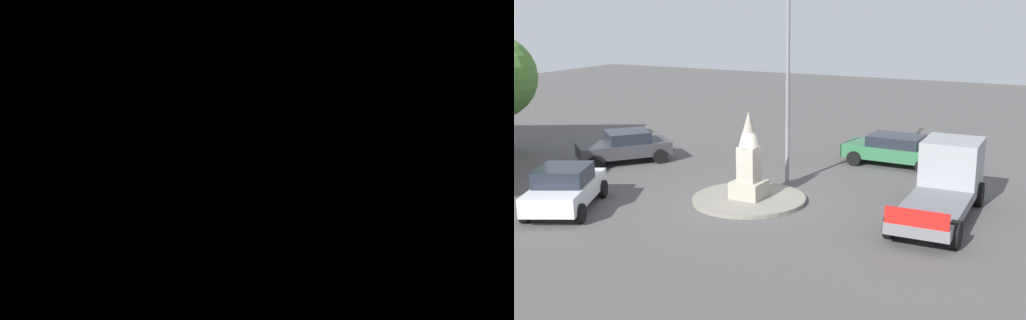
% 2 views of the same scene
% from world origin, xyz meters
% --- Properties ---
extents(ground_plane, '(80.00, 80.00, 0.00)m').
position_xyz_m(ground_plane, '(0.00, 0.00, 0.00)').
color(ground_plane, '#4F4C4C').
extents(traffic_island, '(4.07, 4.07, 0.15)m').
position_xyz_m(traffic_island, '(0.00, 0.00, 0.07)').
color(traffic_island, gray).
rests_on(traffic_island, ground).
extents(monument, '(1.10, 1.10, 3.11)m').
position_xyz_m(monument, '(0.00, 0.00, 1.45)').
color(monument, '#9E9687').
rests_on(monument, traffic_island).
extents(streetlamp, '(3.88, 0.28, 8.66)m').
position_xyz_m(streetlamp, '(2.62, -0.27, 5.20)').
color(streetlamp, slate).
rests_on(streetlamp, ground).
extents(car_white_approaching, '(4.34, 3.35, 1.53)m').
position_xyz_m(car_white_approaching, '(-3.63, 5.15, 0.78)').
color(car_white_approaching, silver).
rests_on(car_white_approaching, ground).
extents(car_green_waiting, '(2.17, 4.40, 1.34)m').
position_xyz_m(car_green_waiting, '(7.41, -3.21, 0.72)').
color(car_green_waiting, '#2D6B42').
rests_on(car_green_waiting, ground).
extents(truck_grey_far_side, '(6.18, 2.23, 2.30)m').
position_xyz_m(truck_grey_far_side, '(2.00, -6.46, 1.10)').
color(truck_grey_far_side, gray).
rests_on(truck_grey_far_side, ground).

